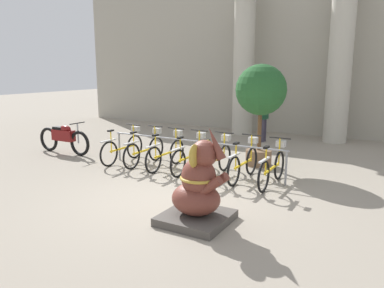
{
  "coord_description": "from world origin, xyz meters",
  "views": [
    {
      "loc": [
        3.72,
        -5.75,
        2.46
      ],
      "look_at": [
        0.12,
        0.54,
        1.0
      ],
      "focal_mm": 35.0,
      "sensor_mm": 36.0,
      "label": 1
    }
  ],
  "objects_px": {
    "bicycle_4": "(216,159)",
    "bicycle_6": "(273,167)",
    "bicycle_2": "(167,153)",
    "elephant_statue": "(198,190)",
    "bicycle_3": "(190,156)",
    "person_pedestrian": "(264,114)",
    "bicycle_0": "(123,147)",
    "bicycle_5": "(244,163)",
    "bicycle_1": "(145,150)",
    "motorcycle": "(64,138)",
    "potted_tree": "(261,95)"
  },
  "relations": [
    {
      "from": "elephant_statue",
      "to": "motorcycle",
      "type": "xyz_separation_m",
      "value": [
        -5.88,
        2.48,
        -0.08
      ]
    },
    {
      "from": "bicycle_2",
      "to": "motorcycle",
      "type": "xyz_separation_m",
      "value": [
        -3.56,
        -0.09,
        0.07
      ]
    },
    {
      "from": "bicycle_4",
      "to": "bicycle_6",
      "type": "relative_size",
      "value": 1.0
    },
    {
      "from": "motorcycle",
      "to": "potted_tree",
      "type": "bearing_deg",
      "value": 15.8
    },
    {
      "from": "bicycle_2",
      "to": "bicycle_5",
      "type": "height_order",
      "value": "same"
    },
    {
      "from": "bicycle_1",
      "to": "bicycle_2",
      "type": "relative_size",
      "value": 1.0
    },
    {
      "from": "bicycle_0",
      "to": "person_pedestrian",
      "type": "bearing_deg",
      "value": 63.26
    },
    {
      "from": "bicycle_0",
      "to": "bicycle_5",
      "type": "distance_m",
      "value": 3.42
    },
    {
      "from": "bicycle_2",
      "to": "potted_tree",
      "type": "height_order",
      "value": "potted_tree"
    },
    {
      "from": "bicycle_4",
      "to": "motorcycle",
      "type": "xyz_separation_m",
      "value": [
        -4.93,
        -0.1,
        0.07
      ]
    },
    {
      "from": "bicycle_4",
      "to": "person_pedestrian",
      "type": "distance_m",
      "value": 4.61
    },
    {
      "from": "potted_tree",
      "to": "bicycle_2",
      "type": "bearing_deg",
      "value": -142.49
    },
    {
      "from": "bicycle_6",
      "to": "potted_tree",
      "type": "height_order",
      "value": "potted_tree"
    },
    {
      "from": "bicycle_0",
      "to": "motorcycle",
      "type": "bearing_deg",
      "value": -178.32
    },
    {
      "from": "person_pedestrian",
      "to": "potted_tree",
      "type": "xyz_separation_m",
      "value": [
        0.95,
        -3.12,
        0.84
      ]
    },
    {
      "from": "bicycle_6",
      "to": "elephant_statue",
      "type": "bearing_deg",
      "value": -99.32
    },
    {
      "from": "bicycle_3",
      "to": "bicycle_5",
      "type": "height_order",
      "value": "same"
    },
    {
      "from": "bicycle_0",
      "to": "bicycle_1",
      "type": "height_order",
      "value": "same"
    },
    {
      "from": "bicycle_3",
      "to": "bicycle_5",
      "type": "distance_m",
      "value": 1.37
    },
    {
      "from": "bicycle_1",
      "to": "person_pedestrian",
      "type": "xyz_separation_m",
      "value": [
        1.63,
        4.54,
        0.56
      ]
    },
    {
      "from": "bicycle_4",
      "to": "motorcycle",
      "type": "height_order",
      "value": "bicycle_4"
    },
    {
      "from": "bicycle_2",
      "to": "person_pedestrian",
      "type": "distance_m",
      "value": 4.7
    },
    {
      "from": "bicycle_6",
      "to": "bicycle_2",
      "type": "bearing_deg",
      "value": 179.26
    },
    {
      "from": "bicycle_1",
      "to": "elephant_statue",
      "type": "relative_size",
      "value": 1.06
    },
    {
      "from": "person_pedestrian",
      "to": "potted_tree",
      "type": "height_order",
      "value": "potted_tree"
    },
    {
      "from": "elephant_statue",
      "to": "potted_tree",
      "type": "xyz_separation_m",
      "value": [
        -0.43,
        4.02,
        1.26
      ]
    },
    {
      "from": "bicycle_3",
      "to": "bicycle_4",
      "type": "distance_m",
      "value": 0.68
    },
    {
      "from": "bicycle_6",
      "to": "person_pedestrian",
      "type": "relative_size",
      "value": 1.06
    },
    {
      "from": "bicycle_1",
      "to": "bicycle_3",
      "type": "distance_m",
      "value": 1.37
    },
    {
      "from": "bicycle_1",
      "to": "person_pedestrian",
      "type": "bearing_deg",
      "value": 70.22
    },
    {
      "from": "bicycle_6",
      "to": "potted_tree",
      "type": "xyz_separation_m",
      "value": [
        -0.85,
        1.49,
        1.41
      ]
    },
    {
      "from": "potted_tree",
      "to": "person_pedestrian",
      "type": "bearing_deg",
      "value": 106.89
    },
    {
      "from": "bicycle_2",
      "to": "elephant_statue",
      "type": "bearing_deg",
      "value": -47.91
    },
    {
      "from": "bicycle_2",
      "to": "bicycle_4",
      "type": "relative_size",
      "value": 1.0
    },
    {
      "from": "bicycle_3",
      "to": "bicycle_6",
      "type": "distance_m",
      "value": 2.05
    },
    {
      "from": "bicycle_6",
      "to": "bicycle_1",
      "type": "bearing_deg",
      "value": 178.87
    },
    {
      "from": "bicycle_4",
      "to": "elephant_statue",
      "type": "bearing_deg",
      "value": -69.74
    },
    {
      "from": "bicycle_2",
      "to": "bicycle_3",
      "type": "distance_m",
      "value": 0.68
    },
    {
      "from": "bicycle_4",
      "to": "bicycle_5",
      "type": "distance_m",
      "value": 0.69
    },
    {
      "from": "bicycle_3",
      "to": "elephant_statue",
      "type": "xyz_separation_m",
      "value": [
        1.64,
        -2.58,
        0.15
      ]
    },
    {
      "from": "bicycle_3",
      "to": "bicycle_6",
      "type": "xyz_separation_m",
      "value": [
        2.05,
        -0.04,
        0.0
      ]
    },
    {
      "from": "bicycle_0",
      "to": "motorcycle",
      "type": "height_order",
      "value": "bicycle_0"
    },
    {
      "from": "bicycle_0",
      "to": "elephant_statue",
      "type": "height_order",
      "value": "elephant_statue"
    },
    {
      "from": "bicycle_0",
      "to": "bicycle_1",
      "type": "xyz_separation_m",
      "value": [
        0.68,
        0.06,
        0.0
      ]
    },
    {
      "from": "bicycle_0",
      "to": "bicycle_3",
      "type": "relative_size",
      "value": 1.0
    },
    {
      "from": "bicycle_1",
      "to": "bicycle_4",
      "type": "bearing_deg",
      "value": -0.59
    },
    {
      "from": "bicycle_3",
      "to": "potted_tree",
      "type": "relative_size",
      "value": 0.66
    },
    {
      "from": "bicycle_5",
      "to": "person_pedestrian",
      "type": "distance_m",
      "value": 4.7
    },
    {
      "from": "bicycle_0",
      "to": "bicycle_1",
      "type": "bearing_deg",
      "value": 4.9
    },
    {
      "from": "bicycle_4",
      "to": "bicycle_6",
      "type": "bearing_deg",
      "value": -1.93
    }
  ]
}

